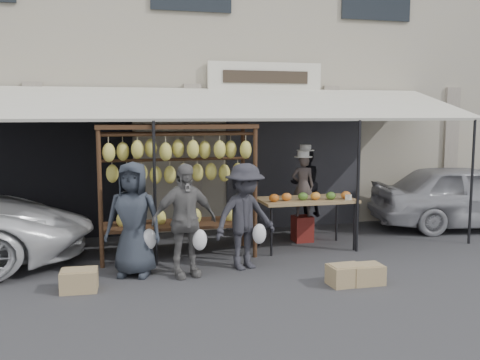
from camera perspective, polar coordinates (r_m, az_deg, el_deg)
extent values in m
plane|color=#2D2D30|center=(7.82, -0.62, -10.85)|extent=(90.00, 90.00, 0.00)
cube|color=tan|center=(13.88, -7.24, 11.55)|extent=(24.00, 6.00, 7.00)
cube|color=#232328|center=(11.46, 5.91, 1.25)|extent=(3.00, 0.10, 2.50)
cube|color=black|center=(10.77, -18.25, 0.56)|extent=(2.60, 0.10, 2.50)
cube|color=silver|center=(11.14, 2.70, 10.90)|extent=(2.40, 0.10, 0.60)
cube|color=beige|center=(9.69, -3.95, 8.21)|extent=(10.00, 2.34, 0.63)
cylinder|color=black|center=(8.50, -9.07, -1.51)|extent=(0.05, 0.05, 2.30)
cylinder|color=black|center=(9.49, 12.47, -0.70)|extent=(0.05, 0.05, 2.30)
cylinder|color=black|center=(10.72, 23.49, -0.24)|extent=(0.05, 0.05, 2.30)
cylinder|color=#361E12|center=(8.55, -14.69, -1.94)|extent=(0.07, 0.07, 2.20)
cylinder|color=#361E12|center=(8.90, 1.63, -1.37)|extent=(0.07, 0.07, 2.20)
cylinder|color=#361E12|center=(9.34, -14.69, -1.19)|extent=(0.07, 0.07, 2.20)
cylinder|color=#361E12|center=(9.66, 0.31, -0.69)|extent=(0.07, 0.07, 2.20)
cube|color=#361E12|center=(8.94, -6.83, 5.71)|extent=(2.60, 0.90, 0.07)
cylinder|color=#361E12|center=(8.59, -6.51, 4.86)|extent=(2.50, 0.05, 0.05)
cylinder|color=#361E12|center=(9.29, -7.11, 5.01)|extent=(2.50, 0.05, 0.05)
cylinder|color=#361E12|center=(8.96, -6.78, 2.19)|extent=(2.50, 0.05, 0.05)
cube|color=#361E12|center=(9.12, -6.68, -4.71)|extent=(2.50, 0.80, 0.05)
ellipsoid|color=#ECD958|center=(8.52, -13.83, 2.86)|extent=(0.20, 0.18, 0.30)
ellipsoid|color=#ECD958|center=(8.68, -12.39, 3.00)|extent=(0.20, 0.18, 0.30)
ellipsoid|color=#ECD958|center=(8.54, -10.88, 3.21)|extent=(0.20, 0.18, 0.30)
ellipsoid|color=#ECD958|center=(8.70, -9.50, 3.37)|extent=(0.20, 0.18, 0.30)
ellipsoid|color=#ECD958|center=(8.58, -7.94, 2.99)|extent=(0.20, 0.18, 0.30)
ellipsoid|color=#ECD958|center=(8.75, -6.62, 3.37)|extent=(0.20, 0.18, 0.30)
ellipsoid|color=#ECD958|center=(8.64, -5.04, 3.28)|extent=(0.20, 0.18, 0.30)
ellipsoid|color=#ECD958|center=(8.83, -3.79, 3.24)|extent=(0.20, 0.18, 0.30)
ellipsoid|color=#ECD958|center=(8.72, -2.18, 3.27)|extent=(0.20, 0.18, 0.30)
ellipsoid|color=#ECD958|center=(8.92, -1.00, 3.28)|extent=(0.20, 0.18, 0.30)
ellipsoid|color=#ECD958|center=(8.83, 0.62, 3.25)|extent=(0.20, 0.18, 0.30)
ellipsoid|color=#ECD958|center=(8.91, -13.47, 0.67)|extent=(0.20, 0.18, 0.30)
ellipsoid|color=#ECD958|center=(8.92, -11.96, 0.48)|extent=(0.20, 0.18, 0.30)
ellipsoid|color=#ECD958|center=(8.93, -10.47, 0.72)|extent=(0.20, 0.18, 0.30)
ellipsoid|color=#ECD958|center=(8.95, -8.98, 0.53)|extent=(0.20, 0.18, 0.30)
ellipsoid|color=#ECD958|center=(8.97, -7.50, 0.56)|extent=(0.20, 0.18, 0.30)
ellipsoid|color=#ECD958|center=(9.00, -6.03, 0.84)|extent=(0.20, 0.18, 0.30)
ellipsoid|color=#ECD958|center=(9.04, -4.56, 0.78)|extent=(0.20, 0.18, 0.30)
ellipsoid|color=#ECD958|center=(9.08, -3.11, 0.91)|extent=(0.20, 0.18, 0.30)
ellipsoid|color=#ECD958|center=(9.13, -1.68, 0.75)|extent=(0.20, 0.18, 0.30)
ellipsoid|color=#ECD958|center=(9.19, -0.26, 0.91)|extent=(0.20, 0.18, 0.30)
cube|color=#9C7C53|center=(9.62, 7.08, -2.13)|extent=(1.70, 0.90, 0.05)
cylinder|color=black|center=(9.11, 3.37, -5.49)|extent=(0.04, 0.04, 0.85)
cylinder|color=black|center=(9.69, 12.10, -4.88)|extent=(0.04, 0.04, 0.85)
cylinder|color=black|center=(9.80, 2.04, -4.59)|extent=(0.04, 0.04, 0.85)
cylinder|color=black|center=(10.34, 10.27, -4.08)|extent=(0.04, 0.04, 0.85)
ellipsoid|color=#B25919|center=(9.19, 3.66, -1.93)|extent=(0.18, 0.14, 0.14)
ellipsoid|color=orange|center=(9.33, 4.99, -1.80)|extent=(0.18, 0.14, 0.14)
ellipsoid|color=#477226|center=(9.41, 6.73, -1.75)|extent=(0.18, 0.14, 0.14)
ellipsoid|color=orange|center=(9.49, 8.05, -1.69)|extent=(0.18, 0.14, 0.14)
ellipsoid|color=#477226|center=(9.56, 9.67, -1.66)|extent=(0.18, 0.14, 0.14)
ellipsoid|color=orange|center=(9.68, 11.23, -1.59)|extent=(0.18, 0.14, 0.14)
imported|color=#453D3B|center=(10.09, 6.73, -0.62)|extent=(0.47, 0.37, 1.15)
imported|color=black|center=(10.43, 6.95, -0.32)|extent=(0.77, 0.68, 1.33)
imported|color=#2A3039|center=(8.08, -11.30, -4.12)|extent=(0.97, 0.79, 1.71)
imported|color=slate|center=(7.93, -5.97, -4.31)|extent=(1.05, 0.60, 1.69)
imported|color=#2A2A30|center=(8.29, 0.52, -3.92)|extent=(1.21, 0.93, 1.65)
cube|color=maroon|center=(10.23, 6.66, -5.18)|extent=(0.43, 0.43, 0.49)
cube|color=maroon|center=(10.58, 6.87, -4.99)|extent=(0.36, 0.36, 0.40)
cube|color=tan|center=(7.80, 11.19, -9.93)|extent=(0.49, 0.38, 0.28)
cube|color=tan|center=(7.93, 13.29, -9.74)|extent=(0.47, 0.36, 0.28)
cube|color=tan|center=(7.73, -16.78, -10.22)|extent=(0.51, 0.40, 0.29)
imported|color=#A8A8AD|center=(12.25, 23.26, -1.57)|extent=(4.25, 2.34, 1.37)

